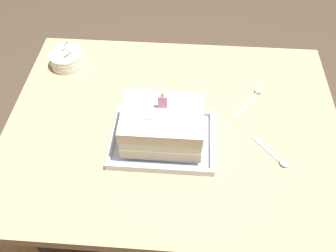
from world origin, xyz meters
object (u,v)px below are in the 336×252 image
(serving_spoon_near_tray, at_px, (277,158))
(bowl_stack, at_px, (67,59))
(birthday_cake, at_px, (162,125))
(foil_tray, at_px, (163,140))
(serving_spoon_by_bowls, at_px, (255,94))

(serving_spoon_near_tray, bearing_deg, bowl_stack, 152.66)
(birthday_cake, height_order, serving_spoon_near_tray, birthday_cake)
(foil_tray, height_order, serving_spoon_by_bowls, foil_tray)
(foil_tray, height_order, birthday_cake, birthday_cake)
(birthday_cake, relative_size, serving_spoon_by_bowls, 1.59)
(birthday_cake, distance_m, serving_spoon_by_bowls, 0.36)
(foil_tray, bearing_deg, birthday_cake, 90.00)
(birthday_cake, xyz_separation_m, bowl_stack, (-0.36, 0.32, -0.05))
(foil_tray, xyz_separation_m, serving_spoon_by_bowls, (0.29, 0.21, -0.00))
(serving_spoon_near_tray, bearing_deg, birthday_cake, 173.31)
(bowl_stack, xyz_separation_m, serving_spoon_by_bowls, (0.65, -0.11, -0.02))
(birthday_cake, distance_m, serving_spoon_near_tray, 0.34)
(serving_spoon_by_bowls, bearing_deg, birthday_cake, -143.74)
(foil_tray, distance_m, serving_spoon_near_tray, 0.33)
(birthday_cake, relative_size, serving_spoon_near_tray, 1.95)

